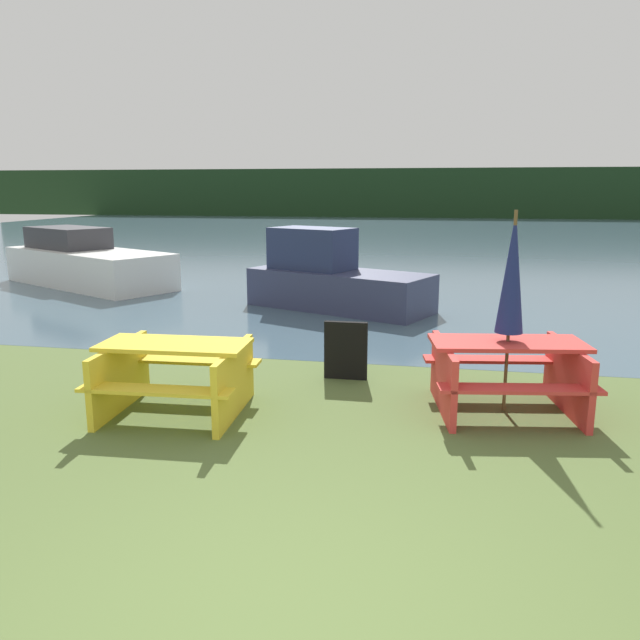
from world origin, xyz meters
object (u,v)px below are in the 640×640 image
object	(u,v)px
umbrella_navy	(512,273)
picnic_table_red	(506,370)
picnic_table_yellow	(176,371)
boat	(332,279)
boat_second	(86,263)
signboard	(346,350)

from	to	relation	value
umbrella_navy	picnic_table_red	bearing A→B (deg)	45.00
picnic_table_yellow	umbrella_navy	size ratio (longest dim) A/B	0.75
boat	boat_second	xyz separation A→B (m)	(-6.65, 1.91, -0.03)
boat	umbrella_navy	bearing A→B (deg)	-39.25
umbrella_navy	boat	distance (m)	6.34
umbrella_navy	boat_second	world-z (taller)	umbrella_navy
picnic_table_red	signboard	distance (m)	2.07
picnic_table_red	umbrella_navy	size ratio (longest dim) A/B	0.83
boat_second	signboard	bearing A→B (deg)	-12.66
picnic_table_red	umbrella_navy	distance (m)	1.06
boat	signboard	distance (m)	4.84
umbrella_navy	boat_second	distance (m)	12.15
umbrella_navy	boat_second	size ratio (longest dim) A/B	0.42
picnic_table_yellow	boat_second	distance (m)	10.17
picnic_table_yellow	boat	bearing A→B (deg)	84.23
umbrella_navy	boat_second	bearing A→B (deg)	141.88
boat_second	umbrella_navy	bearing A→B (deg)	-9.78
picnic_table_red	umbrella_navy	xyz separation A→B (m)	(-0.00, -0.00, 1.06)
picnic_table_yellow	umbrella_navy	world-z (taller)	umbrella_navy
picnic_table_red	boat_second	bearing A→B (deg)	141.88
boat	boat_second	bearing A→B (deg)	-172.60
picnic_table_yellow	boat_second	bearing A→B (deg)	126.26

